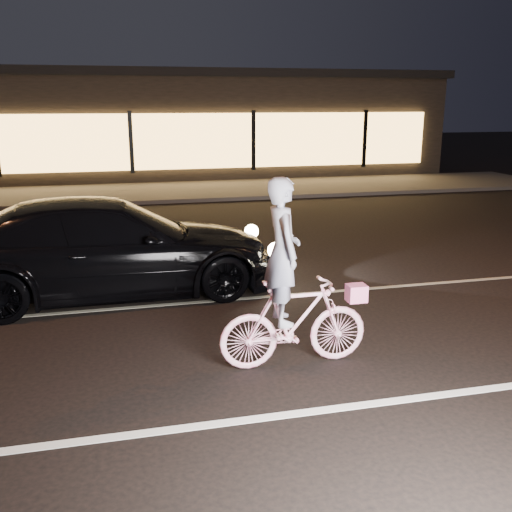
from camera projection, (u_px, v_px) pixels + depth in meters
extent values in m
plane|color=black|center=(171.00, 361.00, 6.89)|extent=(90.00, 90.00, 0.00)
cube|color=silver|center=(186.00, 428.00, 5.48)|extent=(60.00, 0.12, 0.01)
cube|color=gray|center=(159.00, 305.00, 8.77)|extent=(60.00, 0.10, 0.01)
cube|color=#383533|center=(135.00, 193.00, 19.07)|extent=(30.00, 4.00, 0.12)
cube|color=black|center=(128.00, 126.00, 24.19)|extent=(25.00, 8.00, 4.00)
cube|color=black|center=(125.00, 75.00, 23.65)|extent=(25.40, 8.40, 0.30)
cube|color=#FFB859|center=(131.00, 142.00, 20.45)|extent=(23.00, 0.15, 2.00)
cube|color=black|center=(131.00, 142.00, 20.37)|extent=(0.15, 0.08, 2.20)
cube|color=black|center=(253.00, 140.00, 21.38)|extent=(0.15, 0.08, 2.20)
cube|color=black|center=(365.00, 139.00, 22.39)|extent=(0.15, 0.08, 2.20)
imported|color=#F45085|center=(294.00, 322.00, 6.67)|extent=(1.79, 0.50, 1.07)
imported|color=white|center=(282.00, 252.00, 6.41)|extent=(0.40, 0.62, 1.69)
cube|color=#FF509C|center=(356.00, 293.00, 6.77)|extent=(0.23, 0.18, 0.20)
imported|color=black|center=(109.00, 247.00, 9.14)|extent=(5.45, 2.43, 1.55)
sphere|color=#FFF2BF|center=(251.00, 231.00, 10.52)|extent=(0.26, 0.26, 0.26)
sphere|color=#FFF2BF|center=(275.00, 250.00, 9.20)|extent=(0.26, 0.26, 0.26)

